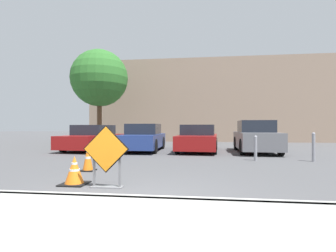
% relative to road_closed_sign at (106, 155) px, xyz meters
% --- Properties ---
extents(ground_plane, '(96.00, 96.00, 0.00)m').
position_rel_road_closed_sign_xyz_m(ground_plane, '(0.75, 8.96, -0.67)').
color(ground_plane, '#4C4C4F').
extents(sidewalk_strip, '(30.40, 2.34, 0.14)m').
position_rel_road_closed_sign_xyz_m(sidewalk_strip, '(0.75, -2.21, -0.60)').
color(sidewalk_strip, '#999993').
rests_on(sidewalk_strip, ground_plane).
extents(curb_lip, '(30.40, 0.20, 0.14)m').
position_rel_road_closed_sign_xyz_m(curb_lip, '(0.75, -1.04, -0.60)').
color(curb_lip, '#999993').
rests_on(curb_lip, ground_plane).
extents(road_closed_sign, '(0.96, 0.20, 1.26)m').
position_rel_road_closed_sign_xyz_m(road_closed_sign, '(0.00, 0.00, 0.00)').
color(road_closed_sign, black).
rests_on(road_closed_sign, ground_plane).
extents(traffic_cone_nearest, '(0.54, 0.54, 0.61)m').
position_rel_road_closed_sign_xyz_m(traffic_cone_nearest, '(-0.78, 0.21, -0.37)').
color(traffic_cone_nearest, black).
rests_on(traffic_cone_nearest, ground_plane).
extents(traffic_cone_second, '(0.38, 0.38, 0.74)m').
position_rel_road_closed_sign_xyz_m(traffic_cone_second, '(-1.24, 1.88, -0.31)').
color(traffic_cone_second, black).
rests_on(traffic_cone_second, ground_plane).
extents(parked_car_nearest, '(2.09, 4.61, 1.32)m').
position_rel_road_closed_sign_xyz_m(parked_car_nearest, '(-3.80, 8.18, -0.05)').
color(parked_car_nearest, maroon).
rests_on(parked_car_nearest, ground_plane).
extents(parked_car_second, '(1.83, 4.15, 1.37)m').
position_rel_road_closed_sign_xyz_m(parked_car_second, '(-1.04, 7.98, -0.02)').
color(parked_car_second, navy).
rests_on(parked_car_second, ground_plane).
extents(parked_car_third, '(2.09, 4.26, 1.33)m').
position_rel_road_closed_sign_xyz_m(parked_car_third, '(1.73, 8.07, -0.05)').
color(parked_car_third, maroon).
rests_on(parked_car_third, ground_plane).
extents(parked_car_fourth, '(1.88, 4.05, 1.53)m').
position_rel_road_closed_sign_xyz_m(parked_car_fourth, '(4.50, 7.89, 0.05)').
color(parked_car_fourth, slate).
rests_on(parked_car_fourth, ground_plane).
extents(bollard_nearest, '(0.12, 0.12, 0.91)m').
position_rel_road_closed_sign_xyz_m(bollard_nearest, '(3.85, 4.74, -0.18)').
color(bollard_nearest, gray).
rests_on(bollard_nearest, ground_plane).
extents(bollard_second, '(0.12, 0.12, 1.03)m').
position_rel_road_closed_sign_xyz_m(bollard_second, '(5.84, 4.74, -0.12)').
color(bollard_second, gray).
rests_on(bollard_second, ground_plane).
extents(building_facade_backdrop, '(20.67, 5.00, 6.83)m').
position_rel_road_closed_sign_xyz_m(building_facade_backdrop, '(2.72, 18.68, 2.75)').
color(building_facade_backdrop, gray).
rests_on(building_facade_backdrop, ground_plane).
extents(street_tree_behind_lot, '(3.89, 3.89, 6.51)m').
position_rel_road_closed_sign_xyz_m(street_tree_behind_lot, '(-5.06, 12.14, 3.88)').
color(street_tree_behind_lot, '#513823').
rests_on(street_tree_behind_lot, ground_plane).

